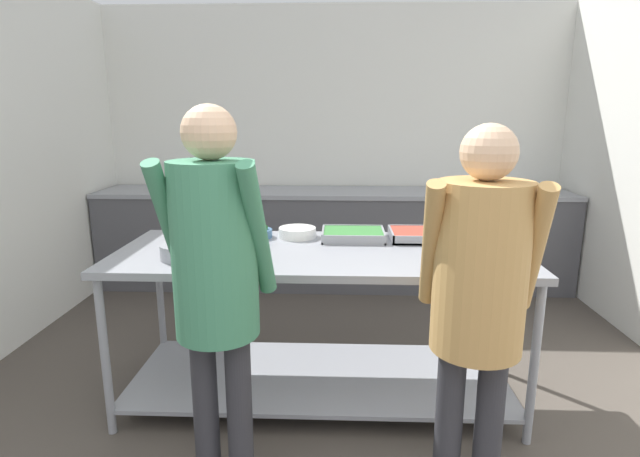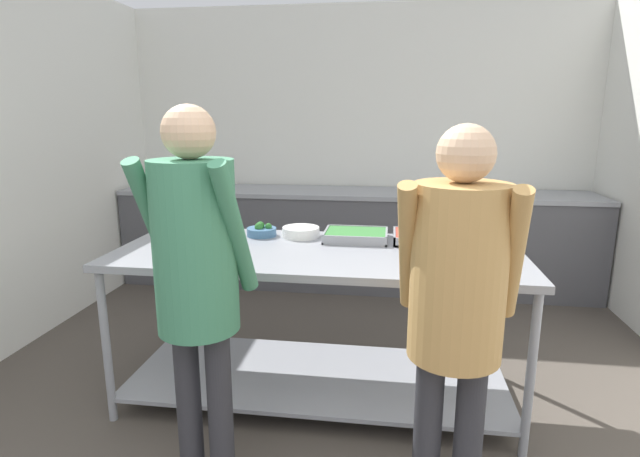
# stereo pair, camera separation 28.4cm
# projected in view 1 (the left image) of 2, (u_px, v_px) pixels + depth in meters

# --- Properties ---
(wall_rear) EXTENTS (4.59, 0.06, 2.65)m
(wall_rear) POSITION_uv_depth(u_px,v_px,m) (334.00, 145.00, 4.98)
(wall_rear) COLOR silver
(wall_rear) RESTS_ON ground_plane
(back_counter) EXTENTS (4.43, 0.65, 0.93)m
(back_counter) POSITION_uv_depth(u_px,v_px,m) (333.00, 238.00, 4.82)
(back_counter) COLOR #4C4C51
(back_counter) RESTS_ON ground_plane
(serving_counter) EXTENTS (2.24, 0.90, 0.90)m
(serving_counter) POSITION_uv_depth(u_px,v_px,m) (319.00, 299.00, 2.84)
(serving_counter) COLOR gray
(serving_counter) RESTS_ON ground_plane
(sauce_pan) EXTENTS (0.37, 0.23, 0.08)m
(sauce_pan) POSITION_uv_depth(u_px,v_px,m) (183.00, 251.00, 2.60)
(sauce_pan) COLOR gray
(sauce_pan) RESTS_ON serving_counter
(broccoli_bowl) EXTENTS (0.18, 0.18, 0.09)m
(broccoli_bowl) POSITION_uv_depth(u_px,v_px,m) (257.00, 232.00, 3.05)
(broccoli_bowl) COLOR #3D668C
(broccoli_bowl) RESTS_ON serving_counter
(plate_stack) EXTENTS (0.24, 0.24, 0.06)m
(plate_stack) POSITION_uv_depth(u_px,v_px,m) (297.00, 232.00, 3.06)
(plate_stack) COLOR white
(plate_stack) RESTS_ON serving_counter
(serving_tray_vegetables) EXTENTS (0.38, 0.30, 0.05)m
(serving_tray_vegetables) POSITION_uv_depth(u_px,v_px,m) (353.00, 235.00, 3.02)
(serving_tray_vegetables) COLOR gray
(serving_tray_vegetables) RESTS_ON serving_counter
(serving_tray_roast) EXTENTS (0.47, 0.31, 0.05)m
(serving_tray_roast) POSITION_uv_depth(u_px,v_px,m) (429.00, 235.00, 3.01)
(serving_tray_roast) COLOR gray
(serving_tray_roast) RESTS_ON serving_counter
(guest_serving_left) EXTENTS (0.47, 0.37, 1.67)m
(guest_serving_left) POSITION_uv_depth(u_px,v_px,m) (216.00, 268.00, 1.97)
(guest_serving_left) COLOR #2D2D33
(guest_serving_left) RESTS_ON ground_plane
(guest_serving_right) EXTENTS (0.48, 0.36, 1.60)m
(guest_serving_right) POSITION_uv_depth(u_px,v_px,m) (479.00, 286.00, 1.92)
(guest_serving_right) COLOR #2D2D33
(guest_serving_right) RESTS_ON ground_plane
(water_bottle) EXTENTS (0.06, 0.06, 0.31)m
(water_bottle) POSITION_uv_depth(u_px,v_px,m) (193.00, 175.00, 4.68)
(water_bottle) COLOR silver
(water_bottle) RESTS_ON back_counter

